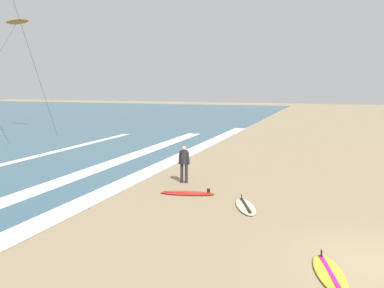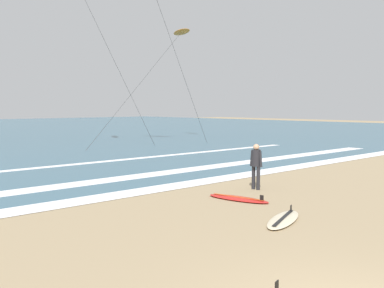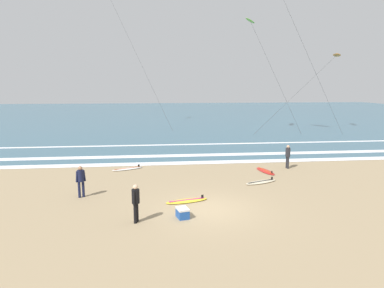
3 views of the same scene
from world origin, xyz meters
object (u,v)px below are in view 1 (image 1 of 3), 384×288
surfboard_foreground_flat (329,273)px  surfboard_right_spare (187,193)px  surfboard_left_pile (246,206)px  kite_orange_mid_center (17,22)px  surfer_mid_group (184,161)px

surfboard_foreground_flat → surfboard_right_spare: same height
surfboard_left_pile → kite_orange_mid_center: 29.61m
kite_orange_mid_center → surfboard_left_pile: bearing=-125.8°
surfboard_left_pile → kite_orange_mid_center: bearing=54.2°
surfer_mid_group → surfboard_foreground_flat: size_ratio=0.73×
surfboard_foreground_flat → surfboard_left_pile: bearing=31.7°
surfboard_foreground_flat → surfboard_right_spare: bearing=43.2°
surfboard_foreground_flat → kite_orange_mid_center: bearing=50.6°
surfboard_left_pile → surfboard_right_spare: size_ratio=1.00×
surfboard_left_pile → surfboard_foreground_flat: size_ratio=1.00×
surfboard_left_pile → surfboard_foreground_flat: same height
surfer_mid_group → kite_orange_mid_center: bearing=55.2°
surfboard_left_pile → surfboard_right_spare: bearing=66.4°
surfboard_left_pile → surfer_mid_group: bearing=48.6°
surfboard_left_pile → kite_orange_mid_center: kite_orange_mid_center is taller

